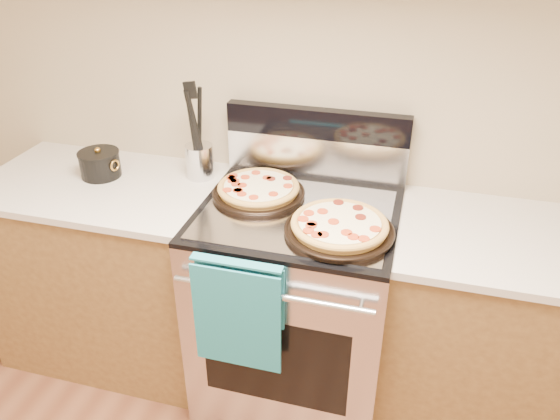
% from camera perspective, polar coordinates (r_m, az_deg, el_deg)
% --- Properties ---
extents(wall_back, '(4.00, 0.00, 4.00)m').
position_cam_1_polar(wall_back, '(2.23, 4.29, 13.95)').
color(wall_back, tan).
rests_on(wall_back, ground).
extents(range_body, '(0.76, 0.68, 0.90)m').
position_cam_1_polar(range_body, '(2.35, 1.72, -10.03)').
color(range_body, '#B7B7BC').
rests_on(range_body, ground).
extents(oven_window, '(0.56, 0.01, 0.40)m').
position_cam_1_polar(oven_window, '(2.12, -0.54, -15.66)').
color(oven_window, black).
rests_on(oven_window, range_body).
extents(cooktop, '(0.76, 0.68, 0.02)m').
position_cam_1_polar(cooktop, '(2.09, 1.91, -0.30)').
color(cooktop, black).
rests_on(cooktop, range_body).
extents(backsplash_lower, '(0.76, 0.06, 0.18)m').
position_cam_1_polar(backsplash_lower, '(2.31, 3.78, 5.56)').
color(backsplash_lower, silver).
rests_on(backsplash_lower, cooktop).
extents(backsplash_upper, '(0.76, 0.06, 0.12)m').
position_cam_1_polar(backsplash_upper, '(2.26, 3.90, 9.04)').
color(backsplash_upper, black).
rests_on(backsplash_upper, backsplash_lower).
extents(oven_handle, '(0.70, 0.03, 0.03)m').
position_cam_1_polar(oven_handle, '(1.85, -0.93, -8.90)').
color(oven_handle, silver).
rests_on(oven_handle, range_body).
extents(dish_towel, '(0.32, 0.05, 0.42)m').
position_cam_1_polar(dish_towel, '(1.95, -4.37, -10.59)').
color(dish_towel, '#1D6192').
rests_on(dish_towel, oven_handle).
extents(foil_sheet, '(0.70, 0.55, 0.01)m').
position_cam_1_polar(foil_sheet, '(2.06, 1.72, -0.40)').
color(foil_sheet, gray).
rests_on(foil_sheet, cooktop).
extents(cabinet_left, '(1.00, 0.62, 0.88)m').
position_cam_1_polar(cabinet_left, '(2.68, -16.83, -6.18)').
color(cabinet_left, brown).
rests_on(cabinet_left, ground).
extents(countertop_left, '(1.02, 0.64, 0.03)m').
position_cam_1_polar(countertop_left, '(2.45, -18.36, 2.49)').
color(countertop_left, '#BBB3A8').
rests_on(countertop_left, cabinet_left).
extents(cabinet_right, '(1.00, 0.62, 0.88)m').
position_cam_1_polar(cabinet_right, '(2.39, 23.35, -12.56)').
color(cabinet_right, brown).
rests_on(cabinet_right, ground).
extents(countertop_right, '(1.02, 0.64, 0.03)m').
position_cam_1_polar(countertop_right, '(2.13, 25.77, -3.38)').
color(countertop_right, '#BBB3A8').
rests_on(countertop_right, cabinet_right).
extents(pepperoni_pizza_back, '(0.38, 0.38, 0.05)m').
position_cam_1_polar(pepperoni_pizza_back, '(2.17, -2.26, 2.15)').
color(pepperoni_pizza_back, '#B88238').
rests_on(pepperoni_pizza_back, foil_sheet).
extents(pepperoni_pizza_front, '(0.49, 0.49, 0.05)m').
position_cam_1_polar(pepperoni_pizza_front, '(1.93, 6.23, -1.75)').
color(pepperoni_pizza_front, '#B88238').
rests_on(pepperoni_pizza_front, foil_sheet).
extents(utensil_crock, '(0.15, 0.15, 0.15)m').
position_cam_1_polar(utensil_crock, '(2.36, -8.38, 5.06)').
color(utensil_crock, silver).
rests_on(utensil_crock, countertop_left).
extents(saucepan, '(0.20, 0.20, 0.10)m').
position_cam_1_polar(saucepan, '(2.47, -18.28, 4.49)').
color(saucepan, black).
rests_on(saucepan, countertop_left).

